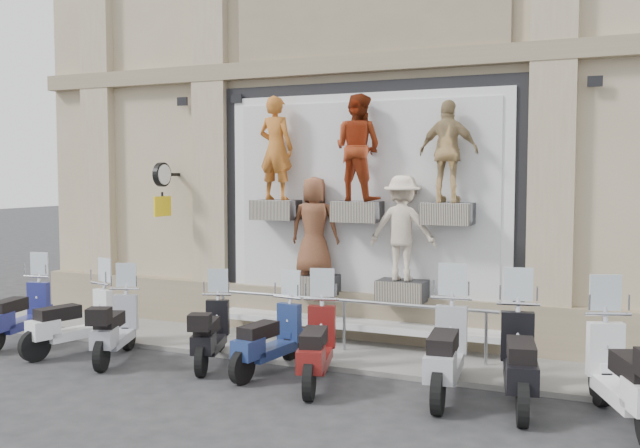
# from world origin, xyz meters

# --- Properties ---
(ground) EXTENTS (90.00, 90.00, 0.00)m
(ground) POSITION_xyz_m (0.00, 0.00, 0.00)
(ground) COLOR #2A2A2C
(ground) RESTS_ON ground
(sidewalk) EXTENTS (16.00, 2.20, 0.08)m
(sidewalk) POSITION_xyz_m (0.00, 2.10, 0.04)
(sidewalk) COLOR gray
(sidewalk) RESTS_ON ground
(building) EXTENTS (14.00, 8.60, 12.00)m
(building) POSITION_xyz_m (0.00, 7.00, 6.00)
(building) COLOR #C0AD8C
(building) RESTS_ON ground
(shop_vitrine) EXTENTS (5.60, 0.88, 4.30)m
(shop_vitrine) POSITION_xyz_m (0.06, 2.74, 2.43)
(shop_vitrine) COLOR black
(shop_vitrine) RESTS_ON ground
(guard_rail) EXTENTS (5.06, 0.10, 0.93)m
(guard_rail) POSITION_xyz_m (0.00, 2.00, 0.47)
(guard_rail) COLOR #9EA0A5
(guard_rail) RESTS_ON ground
(clock_sign_bracket) EXTENTS (0.10, 0.80, 1.02)m
(clock_sign_bracket) POSITION_xyz_m (-3.90, 2.47, 2.80)
(clock_sign_bracket) COLOR black
(clock_sign_bracket) RESTS_ON ground
(scooter_a) EXTENTS (0.90, 1.97, 1.54)m
(scooter_a) POSITION_xyz_m (-5.49, 0.43, 0.77)
(scooter_a) COLOR navy
(scooter_a) RESTS_ON ground
(scooter_b) EXTENTS (1.03, 1.96, 1.53)m
(scooter_b) POSITION_xyz_m (-4.14, 0.29, 0.77)
(scooter_b) COLOR white
(scooter_b) RESTS_ON ground
(scooter_c) EXTENTS (1.17, 1.89, 1.48)m
(scooter_c) POSITION_xyz_m (-3.21, 0.22, 0.74)
(scooter_c) COLOR #9EA1AC
(scooter_c) RESTS_ON ground
(scooter_d) EXTENTS (1.08, 1.83, 1.43)m
(scooter_d) POSITION_xyz_m (-1.66, 0.58, 0.71)
(scooter_d) COLOR black
(scooter_d) RESTS_ON ground
(scooter_e) EXTENTS (0.75, 1.87, 1.48)m
(scooter_e) POSITION_xyz_m (-0.63, 0.55, 0.74)
(scooter_e) COLOR navy
(scooter_e) RESTS_ON ground
(scooter_f) EXTENTS (1.08, 2.01, 1.57)m
(scooter_f) POSITION_xyz_m (0.27, 0.28, 0.78)
(scooter_f) COLOR maroon
(scooter_f) RESTS_ON ground
(scooter_g) EXTENTS (0.86, 2.16, 1.70)m
(scooter_g) POSITION_xyz_m (2.05, 0.51, 0.85)
(scooter_g) COLOR #9EA0A4
(scooter_g) RESTS_ON ground
(scooter_h) EXTENTS (1.00, 2.16, 1.69)m
(scooter_h) POSITION_xyz_m (3.01, 0.49, 0.85)
(scooter_h) COLOR black
(scooter_h) RESTS_ON ground
(scooter_i) EXTENTS (1.33, 2.18, 1.70)m
(scooter_i) POSITION_xyz_m (4.24, 0.22, 0.85)
(scooter_i) COLOR white
(scooter_i) RESTS_ON ground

